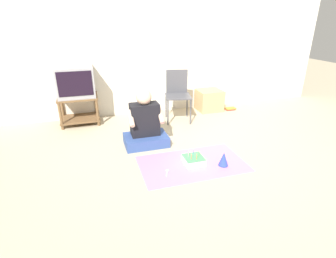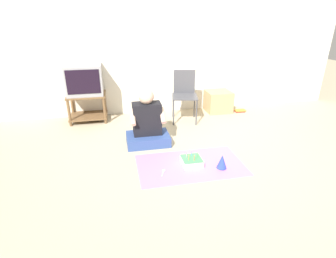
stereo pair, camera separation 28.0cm
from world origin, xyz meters
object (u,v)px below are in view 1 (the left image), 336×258
object	(u,v)px
birthday_cake	(194,160)
cardboard_box_stack	(209,100)
book_pile	(230,109)
folding_chair	(178,92)
person_seated	(145,125)
party_hat_blue	(224,159)
tv	(75,82)

from	to	relation	value
birthday_cake	cardboard_box_stack	bearing A→B (deg)	59.84
cardboard_box_stack	book_pile	xyz separation A→B (m)	(0.40, -0.12, -0.17)
cardboard_box_stack	folding_chair	bearing A→B (deg)	-158.88
person_seated	folding_chair	bearing A→B (deg)	47.32
cardboard_box_stack	party_hat_blue	distance (m)	2.09
tv	person_seated	xyz separation A→B (m)	(0.88, -1.10, -0.42)
tv	cardboard_box_stack	world-z (taller)	tv
tv	birthday_cake	world-z (taller)	tv
cardboard_box_stack	birthday_cake	size ratio (longest dim) A/B	1.90
folding_chair	birthday_cake	world-z (taller)	folding_chair
tv	party_hat_blue	world-z (taller)	tv
tv	folding_chair	bearing A→B (deg)	-10.05
cardboard_box_stack	tv	bearing A→B (deg)	179.97
birthday_cake	folding_chair	bearing A→B (deg)	78.45
party_hat_blue	folding_chair	bearing A→B (deg)	90.59
folding_chair	book_pile	bearing A→B (deg)	8.07
birthday_cake	tv	bearing A→B (deg)	125.85
cardboard_box_stack	party_hat_blue	size ratio (longest dim) A/B	2.59
party_hat_blue	cardboard_box_stack	bearing A→B (deg)	69.67
cardboard_box_stack	book_pile	bearing A→B (deg)	-17.26
person_seated	birthday_cake	size ratio (longest dim) A/B	3.64
book_pile	birthday_cake	size ratio (longest dim) A/B	0.83
tv	cardboard_box_stack	distance (m)	2.42
book_pile	party_hat_blue	world-z (taller)	party_hat_blue
folding_chair	party_hat_blue	distance (m)	1.72
book_pile	tv	bearing A→B (deg)	177.40
cardboard_box_stack	person_seated	size ratio (longest dim) A/B	0.52
tv	book_pile	world-z (taller)	tv
tv	party_hat_blue	bearing A→B (deg)	-50.01
party_hat_blue	birthday_cake	bearing A→B (deg)	156.80
book_pile	birthday_cake	distance (m)	2.23
folding_chair	birthday_cake	xyz separation A→B (m)	(-0.31, -1.53, -0.44)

